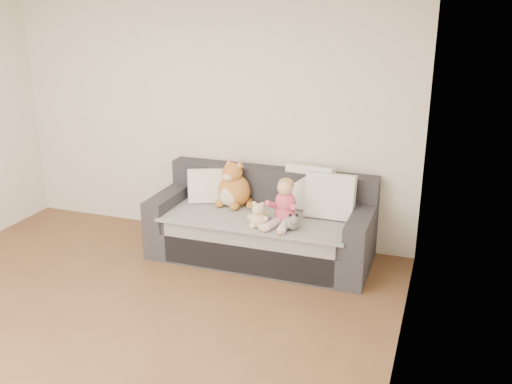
{
  "coord_description": "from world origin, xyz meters",
  "views": [
    {
      "loc": [
        2.47,
        -3.0,
        2.51
      ],
      "look_at": [
        0.76,
        1.87,
        0.75
      ],
      "focal_mm": 40.0,
      "sensor_mm": 36.0,
      "label": 1
    }
  ],
  "objects_px": {
    "sofa": "(262,227)",
    "sippy_cup": "(267,219)",
    "teddy_bear": "(258,217)",
    "plush_cat": "(234,188)",
    "toddler": "(284,205)"
  },
  "relations": [
    {
      "from": "sofa",
      "to": "teddy_bear",
      "type": "xyz_separation_m",
      "value": [
        0.09,
        -0.39,
        0.27
      ]
    },
    {
      "from": "sofa",
      "to": "teddy_bear",
      "type": "distance_m",
      "value": 0.48
    },
    {
      "from": "toddler",
      "to": "teddy_bear",
      "type": "distance_m",
      "value": 0.28
    },
    {
      "from": "plush_cat",
      "to": "toddler",
      "type": "bearing_deg",
      "value": -13.8
    },
    {
      "from": "sofa",
      "to": "toddler",
      "type": "relative_size",
      "value": 4.87
    },
    {
      "from": "sippy_cup",
      "to": "toddler",
      "type": "bearing_deg",
      "value": 42.0
    },
    {
      "from": "plush_cat",
      "to": "sippy_cup",
      "type": "bearing_deg",
      "value": -28.14
    },
    {
      "from": "sofa",
      "to": "teddy_bear",
      "type": "relative_size",
      "value": 8.51
    },
    {
      "from": "toddler",
      "to": "sippy_cup",
      "type": "height_order",
      "value": "toddler"
    },
    {
      "from": "plush_cat",
      "to": "sippy_cup",
      "type": "xyz_separation_m",
      "value": [
        0.5,
        -0.42,
        -0.12
      ]
    },
    {
      "from": "plush_cat",
      "to": "teddy_bear",
      "type": "relative_size",
      "value": 2.0
    },
    {
      "from": "sofa",
      "to": "plush_cat",
      "type": "relative_size",
      "value": 4.25
    },
    {
      "from": "toddler",
      "to": "sippy_cup",
      "type": "distance_m",
      "value": 0.21
    },
    {
      "from": "plush_cat",
      "to": "sippy_cup",
      "type": "height_order",
      "value": "plush_cat"
    },
    {
      "from": "sofa",
      "to": "sippy_cup",
      "type": "height_order",
      "value": "sofa"
    }
  ]
}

